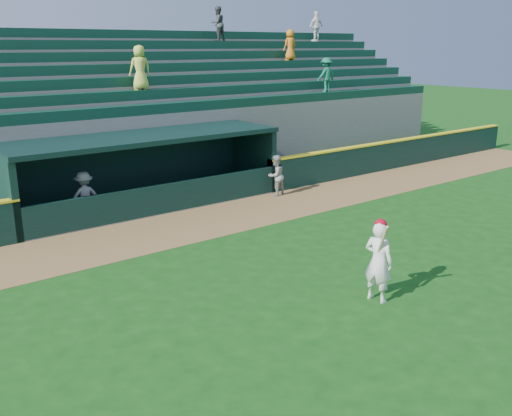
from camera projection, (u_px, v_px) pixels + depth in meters
name	position (u px, v px, depth m)	size (l,w,h in m)	color
ground	(297.00, 274.00, 13.80)	(120.00, 120.00, 0.00)	#144611
warning_track	(190.00, 225.00, 17.51)	(40.00, 3.00, 0.01)	olive
field_wall_right	(402.00, 153.00, 25.83)	(15.50, 0.30, 1.20)	black
wall_stripe_right	(403.00, 140.00, 25.66)	(15.50, 0.32, 0.06)	yellow
dugout_player_front	(276.00, 175.00, 20.79)	(0.73, 0.57, 1.50)	#9D9C97
dugout_player_inside	(85.00, 196.00, 17.77)	(1.02, 0.59, 1.58)	#A8A7A2
dugout	(141.00, 166.00, 19.49)	(9.40, 2.80, 2.46)	slate
stands	(87.00, 122.00, 22.68)	(34.50, 6.25, 7.15)	slate
batter_at_plate	(378.00, 260.00, 12.13)	(0.61, 0.80, 1.86)	white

